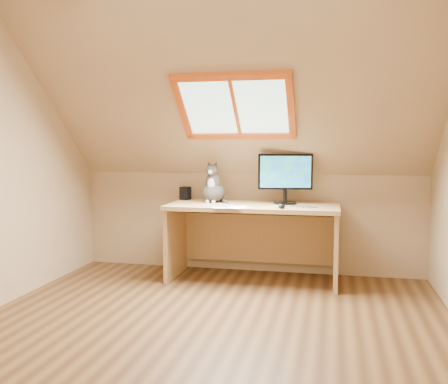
# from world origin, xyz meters

# --- Properties ---
(ground) EXTENTS (3.50, 3.50, 0.00)m
(ground) POSITION_xyz_m (0.00, 0.00, 0.00)
(ground) COLOR brown
(ground) RESTS_ON ground
(room_shell) EXTENTS (3.52, 3.52, 2.41)m
(room_shell) POSITION_xyz_m (0.00, -0.09, 1.43)
(room_shell) COLOR tan
(room_shell) RESTS_ON ground
(desk) EXTENTS (1.61, 0.70, 0.73)m
(desk) POSITION_xyz_m (0.11, 1.45, 0.51)
(desk) COLOR tan
(desk) RESTS_ON ground
(monitor) EXTENTS (0.51, 0.22, 0.48)m
(monitor) POSITION_xyz_m (0.40, 1.48, 1.01)
(monitor) COLOR black
(monitor) RESTS_ON desk
(cat) EXTENTS (0.24, 0.28, 0.41)m
(cat) POSITION_xyz_m (-0.30, 1.47, 0.88)
(cat) COLOR #494440
(cat) RESTS_ON desk
(desk_speaker) EXTENTS (0.11, 0.11, 0.13)m
(desk_speaker) POSITION_xyz_m (-0.64, 1.63, 0.80)
(desk_speaker) COLOR black
(desk_speaker) RESTS_ON desk
(graphics_tablet) EXTENTS (0.28, 0.22, 0.01)m
(graphics_tablet) POSITION_xyz_m (-0.20, 1.19, 0.74)
(graphics_tablet) COLOR #B2B2B7
(graphics_tablet) RESTS_ON desk
(mouse) EXTENTS (0.08, 0.11, 0.03)m
(mouse) POSITION_xyz_m (0.40, 1.12, 0.75)
(mouse) COLOR black
(mouse) RESTS_ON desk
(papers) EXTENTS (0.33, 0.27, 0.00)m
(papers) POSITION_xyz_m (0.01, 1.12, 0.73)
(papers) COLOR white
(papers) RESTS_ON desk
(cables) EXTENTS (0.51, 0.26, 0.01)m
(cables) POSITION_xyz_m (0.49, 1.26, 0.74)
(cables) COLOR silver
(cables) RESTS_ON desk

